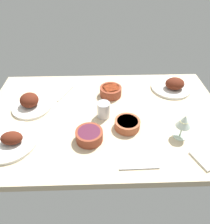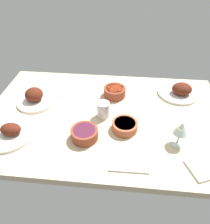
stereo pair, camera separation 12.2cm
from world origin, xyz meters
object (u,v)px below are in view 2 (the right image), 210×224
(wine_glass, at_px, (182,129))
(folded_napkin, at_px, (209,166))
(bowl_sauce, at_px, (115,92))
(plate_far_side, at_px, (180,91))
(water_tumbler, at_px, (103,110))
(plate_near_viewer, at_px, (9,131))
(plate_center_main, at_px, (35,98))
(fork_loose, at_px, (71,91))
(bowl_onions, at_px, (85,133))
(spoon_loose, at_px, (129,171))
(bowl_soup, at_px, (125,126))

(wine_glass, relative_size, folded_napkin, 0.74)
(bowl_sauce, height_order, folded_napkin, bowl_sauce)
(plate_far_side, xyz_separation_m, water_tumbler, (-0.47, -0.26, 0.02))
(plate_near_viewer, distance_m, folded_napkin, 0.99)
(plate_center_main, xyz_separation_m, fork_loose, (0.19, 0.14, -0.03))
(fork_loose, bearing_deg, bowl_onions, 48.12)
(plate_near_viewer, relative_size, bowl_onions, 2.08)
(bowl_sauce, bearing_deg, plate_far_side, 7.48)
(plate_near_viewer, relative_size, water_tumbler, 3.07)
(plate_near_viewer, relative_size, spoon_loose, 1.58)
(folded_napkin, bearing_deg, plate_near_viewer, 173.50)
(bowl_soup, xyz_separation_m, folded_napkin, (0.39, -0.21, -0.02))
(folded_napkin, bearing_deg, wine_glass, 132.45)
(plate_center_main, xyz_separation_m, bowl_sauce, (0.49, 0.12, -0.00))
(bowl_onions, xyz_separation_m, fork_loose, (-0.17, 0.41, -0.03))
(spoon_loose, bearing_deg, plate_near_viewer, 163.43)
(plate_center_main, height_order, folded_napkin, plate_center_main)
(bowl_soup, bearing_deg, plate_near_viewer, -171.14)
(plate_near_viewer, bearing_deg, folded_napkin, -6.50)
(bowl_soup, distance_m, spoon_loose, 0.27)
(plate_near_viewer, distance_m, plate_far_side, 1.05)
(plate_center_main, xyz_separation_m, spoon_loose, (0.59, -0.46, -0.03))
(plate_center_main, relative_size, wine_glass, 1.65)
(spoon_loose, bearing_deg, bowl_sauce, 98.90)
(plate_near_viewer, xyz_separation_m, bowl_onions, (0.40, 0.01, 0.01))
(bowl_onions, bearing_deg, plate_center_main, 142.67)
(bowl_soup, relative_size, fork_loose, 0.76)
(bowl_sauce, bearing_deg, water_tumbler, -103.76)
(bowl_onions, height_order, spoon_loose, bowl_onions)
(water_tumbler, xyz_separation_m, fork_loose, (-0.25, 0.23, -0.04))
(folded_napkin, bearing_deg, water_tumbler, 149.29)
(bowl_sauce, bearing_deg, folded_napkin, -48.07)
(plate_near_viewer, xyz_separation_m, wine_glass, (0.87, 0.02, 0.08))
(spoon_loose, bearing_deg, water_tumbler, 111.48)
(bowl_sauce, bearing_deg, plate_center_main, -166.61)
(plate_center_main, distance_m, water_tumbler, 0.45)
(bowl_onions, bearing_deg, spoon_loose, -39.01)
(bowl_onions, relative_size, bowl_soup, 1.01)
(plate_far_side, relative_size, fork_loose, 1.45)
(plate_far_side, xyz_separation_m, bowl_soup, (-0.35, -0.36, -0.00))
(plate_far_side, height_order, spoon_loose, plate_far_side)
(bowl_onions, height_order, wine_glass, wine_glass)
(plate_far_side, height_order, folded_napkin, plate_far_side)
(fork_loose, bearing_deg, folded_napkin, 80.57)
(plate_center_main, xyz_separation_m, bowl_onions, (0.36, -0.27, -0.00))
(bowl_sauce, relative_size, fork_loose, 0.77)
(water_tumbler, xyz_separation_m, folded_napkin, (0.51, -0.30, -0.04))
(wine_glass, bearing_deg, water_tumbler, 156.20)
(wine_glass, relative_size, spoon_loose, 0.77)
(water_tumbler, distance_m, spoon_loose, 0.40)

